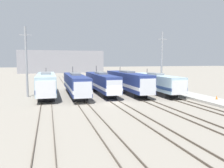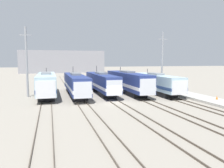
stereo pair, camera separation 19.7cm
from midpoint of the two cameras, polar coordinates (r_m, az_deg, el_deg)
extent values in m
plane|color=gray|center=(33.05, 1.26, -4.92)|extent=(400.00, 400.00, 0.00)
cube|color=#4C4238|center=(31.64, -17.97, -5.58)|extent=(0.07, 120.00, 0.15)
cube|color=#4C4238|center=(31.61, -15.36, -5.50)|extent=(0.07, 120.00, 0.15)
cube|color=#4C4238|center=(31.84, -8.78, -5.27)|extent=(0.07, 120.00, 0.15)
cube|color=#4C4238|center=(32.05, -6.22, -5.17)|extent=(0.07, 120.00, 0.15)
cube|color=#4C4238|center=(32.84, 0.06, -4.86)|extent=(0.07, 120.00, 0.15)
cube|color=#4C4238|center=(33.26, 2.45, -4.72)|extent=(0.07, 120.00, 0.15)
cube|color=#4C4238|center=(34.56, 8.19, -4.37)|extent=(0.07, 120.00, 0.15)
cube|color=#4C4238|center=(35.16, 10.33, -4.23)|extent=(0.07, 120.00, 0.15)
cube|color=#4C4238|center=(36.90, 15.41, -3.86)|extent=(0.07, 120.00, 0.15)
cube|color=#4C4238|center=(37.66, 17.28, -3.72)|extent=(0.07, 120.00, 0.15)
cube|color=#232326|center=(36.69, -16.59, -3.32)|extent=(2.59, 3.56, 0.95)
cube|color=#232326|center=(44.69, -16.49, -1.67)|extent=(2.59, 3.56, 0.95)
cube|color=#9EBCCC|center=(40.45, -16.62, 0.37)|extent=(3.05, 16.17, 3.02)
cube|color=navy|center=(40.51, -16.59, -0.48)|extent=(3.09, 16.21, 0.54)
cube|color=silver|center=(33.28, -16.74, -1.21)|extent=(2.81, 1.89, 2.57)
cube|color=black|center=(32.35, -16.79, -0.40)|extent=(2.38, 0.08, 0.72)
cube|color=gray|center=(40.32, -16.69, 2.75)|extent=(1.68, 4.04, 0.35)
cylinder|color=#38383D|center=(43.86, -16.65, 3.41)|extent=(0.12, 0.12, 0.98)
cube|color=black|center=(35.96, -8.49, -3.32)|extent=(2.41, 3.96, 0.95)
cube|color=black|center=(44.81, -10.00, -1.49)|extent=(2.41, 3.96, 0.95)
cube|color=navy|center=(40.15, -9.37, 0.36)|extent=(2.83, 18.02, 2.82)
cube|color=silver|center=(40.21, -9.36, -0.44)|extent=(2.87, 18.06, 0.51)
cube|color=silver|center=(32.42, -7.77, -1.34)|extent=(2.60, 2.50, 2.40)
cube|color=black|center=(31.21, -7.47, -0.65)|extent=(2.21, 0.08, 0.67)
cube|color=slate|center=(40.02, -9.41, 2.62)|extent=(1.56, 4.51, 0.35)
cylinder|color=#38383D|center=(43.93, -10.02, 3.59)|extent=(0.12, 0.12, 1.40)
cube|color=black|center=(38.21, -1.19, -2.70)|extent=(2.34, 4.02, 0.95)
cube|color=black|center=(47.02, -4.03, -1.07)|extent=(2.34, 4.02, 0.95)
cube|color=navy|center=(42.38, -2.77, 0.73)|extent=(2.75, 18.28, 2.83)
cube|color=silver|center=(42.44, -2.76, -0.03)|extent=(2.79, 18.32, 0.51)
cube|color=silver|center=(34.57, 0.31, -0.82)|extent=(2.53, 2.19, 2.40)
cube|color=black|center=(33.54, 0.80, -0.13)|extent=(2.15, 0.08, 0.67)
cube|color=slate|center=(42.26, -2.78, 2.87)|extent=(1.51, 4.57, 0.35)
cylinder|color=#38383D|center=(46.16, -3.92, 3.86)|extent=(0.12, 0.12, 1.51)
cube|color=black|center=(38.87, 6.45, -2.59)|extent=(2.47, 4.19, 0.95)
cube|color=black|center=(47.72, 2.09, -0.95)|extent=(2.47, 4.19, 0.95)
cube|color=navy|center=(43.04, 4.07, 0.96)|extent=(2.91, 19.04, 3.07)
cube|color=silver|center=(43.09, 4.06, 0.15)|extent=(2.95, 19.08, 0.55)
cube|color=silver|center=(35.32, 8.73, -0.58)|extent=(2.68, 2.43, 2.61)
cube|color=black|center=(34.23, 9.54, 0.16)|extent=(2.27, 0.08, 0.73)
cube|color=slate|center=(42.92, 4.08, 3.23)|extent=(1.60, 4.76, 0.35)
cylinder|color=#38383D|center=(46.86, 2.33, 3.89)|extent=(0.12, 0.12, 1.03)
cube|color=#232326|center=(39.74, 14.07, -2.54)|extent=(2.55, 3.64, 0.95)
cube|color=#232326|center=(47.02, 9.03, -1.13)|extent=(2.55, 3.64, 0.95)
cube|color=#9EBCCC|center=(43.13, 11.38, 0.61)|extent=(3.00, 16.56, 2.67)
cube|color=navy|center=(43.18, 11.37, -0.10)|extent=(3.04, 16.60, 0.48)
cube|color=silver|center=(36.81, 16.63, -0.76)|extent=(2.76, 2.03, 2.27)
cube|color=black|center=(35.97, 17.46, -0.14)|extent=(2.35, 0.08, 0.64)
cube|color=gray|center=(43.02, 11.43, 2.61)|extent=(1.65, 4.14, 0.35)
cylinder|color=#38383D|center=(46.26, 9.36, 3.32)|extent=(0.12, 0.12, 1.05)
cylinder|color=gray|center=(40.68, -21.27, 5.35)|extent=(0.37, 0.37, 12.16)
cube|color=gray|center=(40.92, -21.53, 11.82)|extent=(2.02, 0.16, 0.16)
cylinder|color=gray|center=(46.29, 13.07, 5.64)|extent=(0.37, 0.37, 12.16)
cube|color=gray|center=(46.50, 13.21, 11.34)|extent=(2.02, 0.16, 0.16)
cube|color=#A8A59E|center=(39.67, 21.57, -3.21)|extent=(4.00, 120.00, 0.39)
cone|color=orange|center=(37.34, 25.86, -3.21)|extent=(0.33, 0.33, 0.57)
cube|color=gray|center=(119.23, -12.68, 5.68)|extent=(43.41, 8.52, 11.64)
camera|label=1|loc=(0.10, -89.84, 0.02)|focal=35.00mm
camera|label=2|loc=(0.10, 90.16, -0.02)|focal=35.00mm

